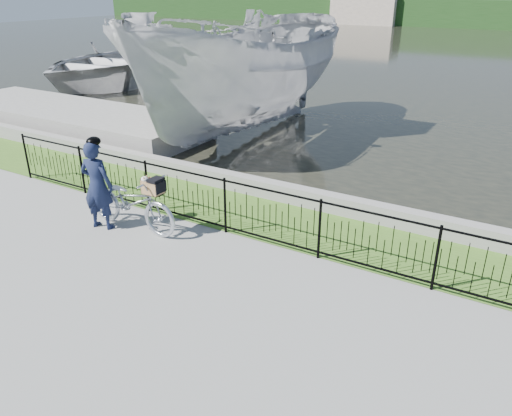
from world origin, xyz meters
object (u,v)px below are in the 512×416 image
Objects in this scene: bicycle_rig at (132,202)px; boat_far at (115,63)px; boat_near at (245,71)px; dock at (71,118)px; cyclist at (97,184)px.

boat_far is (-12.02, 11.55, 0.42)m from bicycle_rig.
boat_near is 11.64m from boat_far.
bicycle_rig is 0.21× the size of boat_near.
boat_far is (-4.72, 6.86, 0.65)m from dock.
boat_near reaches higher than dock.
dock is 6.39m from boat_near.
bicycle_rig is 1.16× the size of cyclist.
dock is 8.38m from cyclist.
boat_near is at bearing 19.14° from dock.
bicycle_rig is (7.30, -4.69, 0.23)m from dock.
cyclist is at bearing -46.01° from boat_far.
dock is 0.97× the size of boat_near.
cyclist is at bearing -153.49° from bicycle_rig.
bicycle_rig is 7.03m from boat_near.
bicycle_rig is at bearing -43.86° from boat_far.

